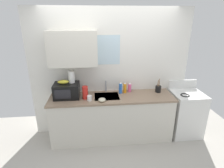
{
  "coord_description": "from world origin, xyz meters",
  "views": [
    {
      "loc": [
        -0.31,
        -3.09,
        2.29
      ],
      "look_at": [
        0.0,
        0.0,
        1.15
      ],
      "focal_mm": 28.81,
      "sensor_mm": 36.0,
      "label": 1
    }
  ],
  "objects": [
    {
      "name": "paper_towel_roll",
      "position": [
        -0.74,
        0.1,
        1.28
      ],
      "size": [
        0.11,
        0.11,
        0.22
      ],
      "primitive_type": "cylinder",
      "color": "white",
      "rests_on": "microwave"
    },
    {
      "name": "stove_range",
      "position": [
        1.52,
        0.0,
        0.46
      ],
      "size": [
        0.6,
        0.6,
        1.08
      ],
      "color": "white",
      "rests_on": "ground"
    },
    {
      "name": "counter_unit",
      "position": [
        -0.0,
        0.0,
        0.46
      ],
      "size": [
        2.34,
        0.63,
        0.9
      ],
      "color": "silver",
      "rests_on": "ground"
    },
    {
      "name": "sink_faucet",
      "position": [
        -0.1,
        0.24,
        1.02
      ],
      "size": [
        0.03,
        0.03,
        0.23
      ],
      "primitive_type": "cylinder",
      "color": "#B2B5BA",
      "rests_on": "counter_unit"
    },
    {
      "name": "banana_bunch",
      "position": [
        -0.89,
        0.05,
        1.2
      ],
      "size": [
        0.2,
        0.11,
        0.07
      ],
      "primitive_type": "ellipsoid",
      "color": "gold",
      "rests_on": "microwave"
    },
    {
      "name": "kitchen_wall_assembly",
      "position": [
        -0.12,
        0.31,
        1.35
      ],
      "size": [
        3.11,
        0.42,
        2.5
      ],
      "color": "white",
      "rests_on": "ground"
    },
    {
      "name": "utensil_crock",
      "position": [
        0.94,
        0.12,
        0.97
      ],
      "size": [
        0.11,
        0.11,
        0.28
      ],
      "color": "black",
      "rests_on": "counter_unit"
    },
    {
      "name": "microwave",
      "position": [
        -0.84,
        0.05,
        1.04
      ],
      "size": [
        0.46,
        0.35,
        0.27
      ],
      "color": "black",
      "rests_on": "counter_unit"
    },
    {
      "name": "dish_soap_bottle_orange",
      "position": [
        0.27,
        0.16,
        1.0
      ],
      "size": [
        0.06,
        0.06,
        0.22
      ],
      "color": "orange",
      "rests_on": "counter_unit"
    },
    {
      "name": "small_bowl",
      "position": [
        -0.2,
        -0.2,
        0.93
      ],
      "size": [
        0.13,
        0.13,
        0.06
      ],
      "primitive_type": "ellipsoid",
      "color": "beige",
      "rests_on": "counter_unit"
    },
    {
      "name": "mug_white",
      "position": [
        -0.42,
        -0.14,
        0.95
      ],
      "size": [
        0.08,
        0.08,
        0.09
      ],
      "primitive_type": "cylinder",
      "color": "white",
      "rests_on": "counter_unit"
    },
    {
      "name": "cereal_canister",
      "position": [
        -0.5,
        -0.05,
        1.02
      ],
      "size": [
        0.1,
        0.1,
        0.24
      ],
      "primitive_type": "cylinder",
      "color": "red",
      "rests_on": "counter_unit"
    },
    {
      "name": "dish_soap_bottle_blue",
      "position": [
        0.18,
        0.14,
        1.01
      ],
      "size": [
        0.06,
        0.06,
        0.24
      ],
      "color": "blue",
      "rests_on": "counter_unit"
    },
    {
      "name": "dish_soap_bottle_pink",
      "position": [
        0.38,
        0.2,
        0.99
      ],
      "size": [
        0.06,
        0.06,
        0.2
      ],
      "color": "#E55999",
      "rests_on": "counter_unit"
    }
  ]
}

